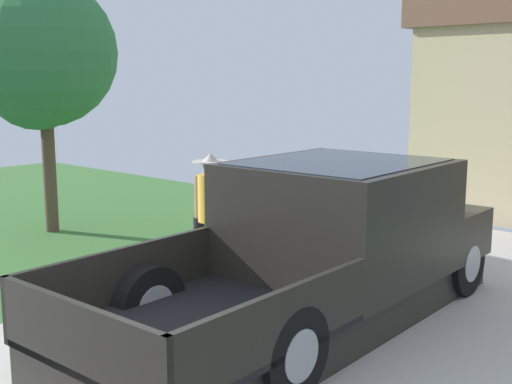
{
  "coord_description": "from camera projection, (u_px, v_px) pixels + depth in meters",
  "views": [
    {
      "loc": [
        3.86,
        -2.0,
        2.58
      ],
      "look_at": [
        -1.32,
        3.8,
        1.23
      ],
      "focal_mm": 45.97,
      "sensor_mm": 36.0,
      "label": 1
    }
  ],
  "objects": [
    {
      "name": "pickup_truck",
      "position": [
        327.0,
        247.0,
        7.16
      ],
      "size": [
        2.27,
        5.52,
        1.69
      ],
      "rotation": [
        0.0,
        0.0,
        0.03
      ],
      "color": "black",
      "rests_on": "ground"
    },
    {
      "name": "person_with_hat",
      "position": [
        211.0,
        210.0,
        8.08
      ],
      "size": [
        0.49,
        0.45,
        1.69
      ],
      "rotation": [
        0.0,
        0.0,
        0.25
      ],
      "color": "black",
      "rests_on": "ground"
    },
    {
      "name": "front_yard_tree",
      "position": [
        40.0,
        61.0,
        10.74
      ],
      "size": [
        2.46,
        2.46,
        4.24
      ],
      "color": "brown",
      "rests_on": "ground"
    },
    {
      "name": "handbag",
      "position": [
        186.0,
        278.0,
        8.11
      ],
      "size": [
        0.32,
        0.18,
        0.44
      ],
      "color": "tan",
      "rests_on": "ground"
    }
  ]
}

